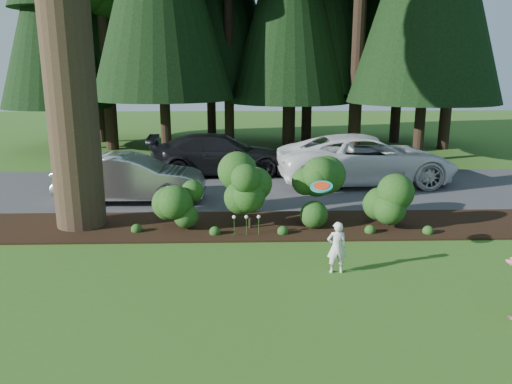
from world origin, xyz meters
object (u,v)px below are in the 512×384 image
car_dark_suv (219,154)px  car_white_suv (366,159)px  child (337,247)px  car_silver_wagon (131,178)px  frisbee (321,186)px

car_dark_suv → car_white_suv: bearing=-111.9°
car_white_suv → child: car_white_suv is taller
car_silver_wagon → car_white_suv: 8.13m
car_white_suv → frisbee: size_ratio=13.20×
car_silver_wagon → frisbee: (4.99, -5.26, 0.94)m
car_white_suv → car_dark_suv: car_white_suv is taller
frisbee → child: bearing=-53.9°
child → frisbee: bearing=-54.5°
car_silver_wagon → frisbee: size_ratio=9.37×
car_white_suv → car_silver_wagon: bearing=103.7°
car_silver_wagon → car_dark_suv: car_dark_suv is taller
car_white_suv → car_dark_suv: size_ratio=1.16×
car_silver_wagon → car_dark_suv: bearing=-31.9°
car_dark_suv → child: size_ratio=5.02×
car_white_suv → car_dark_suv: 5.54m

